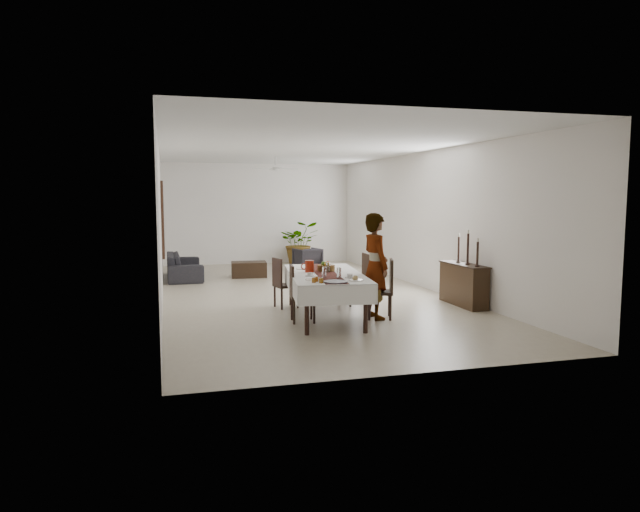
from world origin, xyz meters
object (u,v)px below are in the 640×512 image
(sofa, at_px, (184,266))
(woman, at_px, (376,266))
(dining_table_top, at_px, (325,275))
(red_pitcher, at_px, (309,266))
(sideboard_body, at_px, (463,285))

(sofa, bearing_deg, woman, -152.74)
(dining_table_top, relative_size, red_pitcher, 12.00)
(red_pitcher, distance_m, sofa, 5.92)
(sideboard_body, bearing_deg, dining_table_top, -171.88)
(sideboard_body, xyz_separation_m, sofa, (-5.22, 5.31, -0.07))
(sideboard_body, relative_size, sofa, 0.60)
(woman, distance_m, sideboard_body, 2.30)
(sideboard_body, bearing_deg, red_pitcher, -175.88)
(dining_table_top, distance_m, woman, 0.90)
(sideboard_body, bearing_deg, woman, -162.12)
(woman, distance_m, sofa, 6.77)
(red_pitcher, distance_m, woman, 1.18)
(dining_table_top, height_order, sofa, dining_table_top)
(dining_table_top, distance_m, sofa, 6.17)
(woman, bearing_deg, dining_table_top, 67.52)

